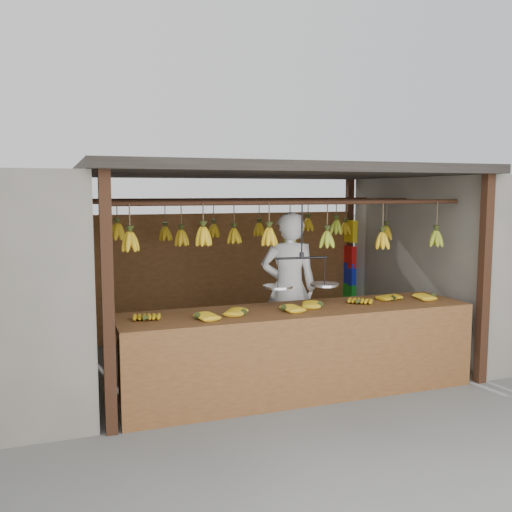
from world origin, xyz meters
name	(u,v)px	position (x,y,z in m)	size (l,w,h in m)	color
ground	(264,362)	(0.00, 0.00, 0.00)	(80.00, 80.00, 0.00)	#5B5B57
stall	(255,203)	(0.00, 0.33, 1.97)	(4.30, 3.30, 2.40)	black
neighbor_right	(499,259)	(3.60, 0.00, 1.15)	(3.00, 3.00, 2.30)	slate
counter	(303,329)	(-0.04, -1.24, 0.71)	(3.74, 0.85, 0.96)	brown
hanging_bananas	(264,234)	(-0.01, 0.00, 1.61)	(3.64, 2.24, 0.39)	gold
balance_scale	(301,282)	(0.04, -1.00, 1.16)	(0.83, 0.35, 0.89)	black
vendor	(289,288)	(0.27, -0.12, 0.93)	(0.68, 0.45, 1.87)	white
bag_bundles	(350,264)	(1.94, 1.35, 0.98)	(0.08, 0.26, 1.34)	yellow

